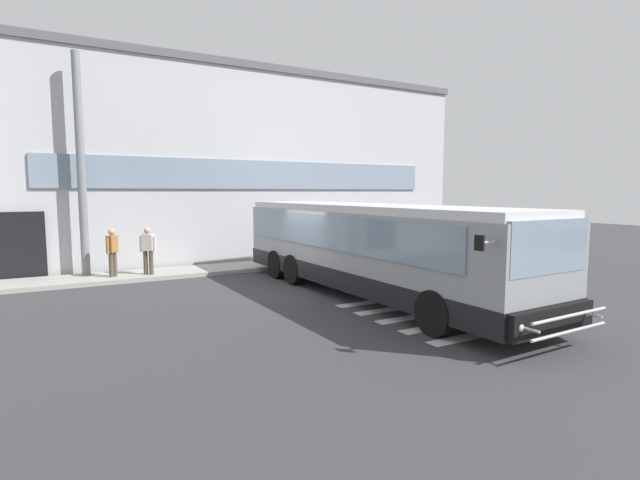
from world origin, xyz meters
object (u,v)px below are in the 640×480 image
passenger_near_column (112,250)px  entry_support_column (81,165)px  safety_bollard_yellow (327,256)px  bus_main_foreground (369,251)px  passenger_by_doorway (148,247)px

passenger_near_column → entry_support_column: bearing=133.4°
passenger_near_column → safety_bollard_yellow: (7.99, -0.95, -0.63)m
entry_support_column → passenger_near_column: entry_support_column is taller
bus_main_foreground → passenger_by_doorway: (-5.28, 6.04, -0.22)m
passenger_by_doorway → safety_bollard_yellow: bearing=-7.0°
safety_bollard_yellow → passenger_by_doorway: bearing=173.0°
passenger_by_doorway → passenger_near_column: bearing=174.4°
passenger_by_doorway → safety_bollard_yellow: passenger_by_doorway is taller
bus_main_foreground → passenger_near_column: 8.91m
bus_main_foreground → passenger_by_doorway: 8.03m
entry_support_column → safety_bollard_yellow: size_ratio=8.53×
safety_bollard_yellow → entry_support_column: bearing=168.4°
entry_support_column → bus_main_foreground: bearing=-44.0°
bus_main_foreground → safety_bollard_yellow: (1.55, 5.20, -0.89)m
safety_bollard_yellow → bus_main_foreground: bearing=-106.6°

